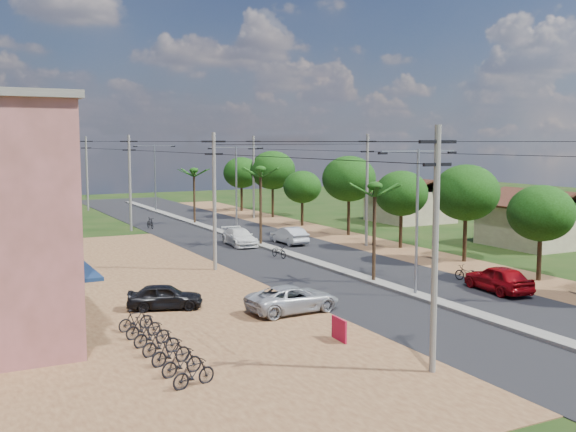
% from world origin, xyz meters
% --- Properties ---
extents(ground, '(160.00, 160.00, 0.00)m').
position_xyz_m(ground, '(0.00, 0.00, 0.00)').
color(ground, black).
rests_on(ground, ground).
extents(road, '(12.00, 110.00, 0.04)m').
position_xyz_m(road, '(0.00, 15.00, 0.02)').
color(road, black).
rests_on(road, ground).
extents(median, '(1.00, 90.00, 0.18)m').
position_xyz_m(median, '(0.00, 18.00, 0.09)').
color(median, '#605E56').
rests_on(median, ground).
extents(dirt_lot_west, '(18.00, 46.00, 0.04)m').
position_xyz_m(dirt_lot_west, '(-15.00, 8.00, 0.02)').
color(dirt_lot_west, brown).
rests_on(dirt_lot_west, ground).
extents(dirt_shoulder_east, '(5.00, 90.00, 0.03)m').
position_xyz_m(dirt_shoulder_east, '(8.50, 15.00, 0.01)').
color(dirt_shoulder_east, brown).
rests_on(dirt_shoulder_east, ground).
extents(house_east_near, '(7.60, 7.50, 4.60)m').
position_xyz_m(house_east_near, '(20.00, 10.00, 2.39)').
color(house_east_near, gray).
rests_on(house_east_near, ground).
extents(house_east_far, '(7.60, 7.50, 4.60)m').
position_xyz_m(house_east_far, '(21.00, 28.00, 2.39)').
color(house_east_far, gray).
rests_on(house_east_far, ground).
extents(tree_east_b, '(4.00, 4.00, 5.83)m').
position_xyz_m(tree_east_b, '(9.30, 0.00, 4.11)').
color(tree_east_b, black).
rests_on(tree_east_b, ground).
extents(tree_east_c, '(4.60, 4.60, 6.83)m').
position_xyz_m(tree_east_c, '(9.70, 7.00, 4.86)').
color(tree_east_c, black).
rests_on(tree_east_c, ground).
extents(tree_east_d, '(4.20, 4.20, 6.13)m').
position_xyz_m(tree_east_d, '(9.40, 14.00, 4.34)').
color(tree_east_d, black).
rests_on(tree_east_d, ground).
extents(tree_east_e, '(4.80, 4.80, 7.14)m').
position_xyz_m(tree_east_e, '(9.60, 22.00, 5.09)').
color(tree_east_e, black).
rests_on(tree_east_e, ground).
extents(tree_east_f, '(3.80, 3.80, 5.52)m').
position_xyz_m(tree_east_f, '(9.20, 30.00, 3.89)').
color(tree_east_f, black).
rests_on(tree_east_f, ground).
extents(tree_east_g, '(5.00, 5.00, 7.38)m').
position_xyz_m(tree_east_g, '(9.80, 38.00, 5.24)').
color(tree_east_g, black).
rests_on(tree_east_g, ground).
extents(tree_east_h, '(4.40, 4.40, 6.52)m').
position_xyz_m(tree_east_h, '(9.50, 46.00, 4.64)').
color(tree_east_h, black).
rests_on(tree_east_h, ground).
extents(palm_median_near, '(2.00, 2.00, 6.15)m').
position_xyz_m(palm_median_near, '(0.00, 4.00, 5.54)').
color(palm_median_near, black).
rests_on(palm_median_near, ground).
extents(palm_median_mid, '(2.00, 2.00, 6.55)m').
position_xyz_m(palm_median_mid, '(0.00, 20.00, 5.90)').
color(palm_median_mid, black).
rests_on(palm_median_mid, ground).
extents(palm_median_far, '(2.00, 2.00, 5.85)m').
position_xyz_m(palm_median_far, '(0.00, 36.00, 5.26)').
color(palm_median_far, black).
rests_on(palm_median_far, ground).
extents(streetlight_near, '(5.10, 0.18, 8.00)m').
position_xyz_m(streetlight_near, '(0.00, 0.00, 4.79)').
color(streetlight_near, gray).
rests_on(streetlight_near, ground).
extents(streetlight_mid, '(5.10, 0.18, 8.00)m').
position_xyz_m(streetlight_mid, '(0.00, 25.00, 4.79)').
color(streetlight_mid, gray).
rests_on(streetlight_mid, ground).
extents(streetlight_far, '(5.10, 0.18, 8.00)m').
position_xyz_m(streetlight_far, '(0.00, 50.00, 4.79)').
color(streetlight_far, gray).
rests_on(streetlight_far, ground).
extents(utility_pole_w_a, '(1.60, 0.24, 9.00)m').
position_xyz_m(utility_pole_w_a, '(-7.00, -10.00, 4.76)').
color(utility_pole_w_a, '#605E56').
rests_on(utility_pole_w_a, ground).
extents(utility_pole_w_b, '(1.60, 0.24, 9.00)m').
position_xyz_m(utility_pole_w_b, '(-7.00, 12.00, 4.76)').
color(utility_pole_w_b, '#605E56').
rests_on(utility_pole_w_b, ground).
extents(utility_pole_w_c, '(1.60, 0.24, 9.00)m').
position_xyz_m(utility_pole_w_c, '(-7.00, 34.00, 4.76)').
color(utility_pole_w_c, '#605E56').
rests_on(utility_pole_w_c, ground).
extents(utility_pole_w_d, '(1.60, 0.24, 9.00)m').
position_xyz_m(utility_pole_w_d, '(-7.00, 55.00, 4.76)').
color(utility_pole_w_d, '#605E56').
rests_on(utility_pole_w_d, ground).
extents(utility_pole_e_b, '(1.60, 0.24, 9.00)m').
position_xyz_m(utility_pole_e_b, '(7.50, 16.00, 4.76)').
color(utility_pole_e_b, '#605E56').
rests_on(utility_pole_e_b, ground).
extents(utility_pole_e_c, '(1.60, 0.24, 9.00)m').
position_xyz_m(utility_pole_e_c, '(7.50, 38.00, 4.76)').
color(utility_pole_e_c, '#605E56').
rests_on(utility_pole_e_c, ground).
extents(car_red_near, '(2.24, 4.62, 1.52)m').
position_xyz_m(car_red_near, '(4.74, -1.30, 0.76)').
color(car_red_near, maroon).
rests_on(car_red_near, ground).
extents(car_silver_mid, '(1.57, 4.28, 1.40)m').
position_xyz_m(car_silver_mid, '(2.50, 19.85, 0.70)').
color(car_silver_mid, '#A5A8AD').
rests_on(car_silver_mid, ground).
extents(car_white_far, '(2.26, 4.83, 1.36)m').
position_xyz_m(car_white_far, '(-1.50, 20.84, 0.68)').
color(car_white_far, silver).
rests_on(car_white_far, ground).
extents(car_parked_silver, '(4.83, 2.43, 1.31)m').
position_xyz_m(car_parked_silver, '(-7.50, 0.04, 0.66)').
color(car_parked_silver, '#A5A8AD').
rests_on(car_parked_silver, ground).
extents(car_parked_dark, '(4.03, 2.65, 1.28)m').
position_xyz_m(car_parked_dark, '(-12.95, 3.49, 0.64)').
color(car_parked_dark, black).
rests_on(car_parked_dark, ground).
extents(moto_rider_east, '(1.13, 1.95, 0.97)m').
position_xyz_m(moto_rider_east, '(5.20, 1.62, 0.48)').
color(moto_rider_east, black).
rests_on(moto_rider_east, ground).
extents(moto_rider_west_a, '(0.83, 1.84, 0.94)m').
position_xyz_m(moto_rider_west_a, '(-1.20, 14.29, 0.47)').
color(moto_rider_west_a, black).
rests_on(moto_rider_west_a, ground).
extents(moto_rider_west_b, '(0.60, 1.82, 1.08)m').
position_xyz_m(moto_rider_west_b, '(-5.00, 34.58, 0.54)').
color(moto_rider_west_b, black).
rests_on(moto_rider_west_b, ground).
extents(roadside_sign, '(0.14, 1.21, 1.00)m').
position_xyz_m(roadside_sign, '(-8.00, -5.12, 0.50)').
color(roadside_sign, '#A20F2E').
rests_on(roadside_sign, ground).
extents(parked_scooter_row, '(1.73, 8.63, 1.00)m').
position_xyz_m(parked_scooter_row, '(-15.25, -3.54, 0.50)').
color(parked_scooter_row, black).
rests_on(parked_scooter_row, ground).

